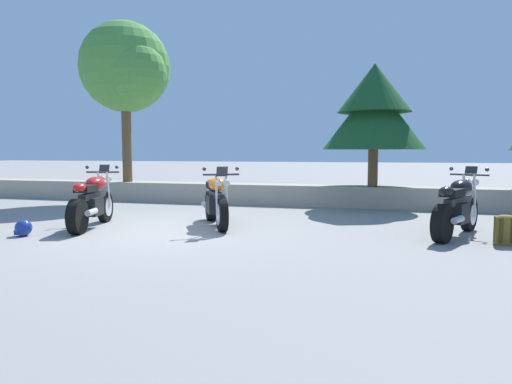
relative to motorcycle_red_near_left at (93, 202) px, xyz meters
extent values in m
plane|color=gray|center=(1.47, -0.06, -0.49)|extent=(120.00, 120.00, 0.00)
cube|color=#A89E89|center=(1.47, 4.74, -0.21)|extent=(36.00, 0.80, 0.55)
cylinder|color=black|center=(-0.18, 0.67, -0.18)|extent=(0.30, 0.64, 0.62)
cylinder|color=black|center=(0.19, -0.72, -0.18)|extent=(0.33, 0.65, 0.62)
cylinder|color=silver|center=(-0.18, 0.67, -0.18)|extent=(0.25, 0.41, 0.38)
cube|color=black|center=(0.02, -0.07, -0.08)|extent=(0.43, 0.55, 0.34)
cube|color=#2D2D30|center=(-0.01, 0.02, 0.12)|extent=(0.42, 1.10, 0.12)
ellipsoid|color=red|center=(-0.05, 0.17, 0.34)|extent=(0.46, 0.59, 0.26)
cube|color=black|center=(0.08, -0.30, 0.28)|extent=(0.40, 0.61, 0.12)
ellipsoid|color=red|center=(0.15, -0.59, 0.32)|extent=(0.28, 0.33, 0.16)
cylinder|color=#2D2D30|center=(-0.16, 0.59, 0.54)|extent=(0.65, 0.21, 0.04)
sphere|color=silver|center=(-0.27, 0.71, 0.40)|extent=(0.13, 0.13, 0.13)
sphere|color=silver|center=(-0.13, 0.75, 0.40)|extent=(0.13, 0.13, 0.13)
cube|color=#26282D|center=(-0.19, 0.69, 0.60)|extent=(0.22, 0.14, 0.18)
cylinder|color=silver|center=(0.28, -0.45, -0.13)|extent=(0.20, 0.40, 0.11)
cylinder|color=silver|center=(-0.26, 0.61, 0.18)|extent=(0.08, 0.17, 0.73)
cylinder|color=silver|center=(-0.08, 0.65, 0.18)|extent=(0.08, 0.17, 0.73)
sphere|color=#2D2D30|center=(-0.44, 0.48, 0.64)|extent=(0.07, 0.07, 0.07)
sphere|color=#2D2D30|center=(0.14, 0.63, 0.64)|extent=(0.07, 0.07, 0.07)
cylinder|color=black|center=(2.54, 0.20, -0.18)|extent=(0.42, 0.61, 0.62)
cylinder|color=black|center=(1.84, 1.46, -0.18)|extent=(0.46, 0.63, 0.62)
cylinder|color=silver|center=(2.54, 0.20, -0.18)|extent=(0.33, 0.41, 0.38)
cube|color=black|center=(2.17, 0.87, -0.08)|extent=(0.51, 0.57, 0.34)
cube|color=#2D2D30|center=(2.21, 0.78, 0.12)|extent=(0.65, 1.03, 0.12)
ellipsoid|color=orange|center=(2.29, 0.65, 0.34)|extent=(0.55, 0.62, 0.26)
cube|color=black|center=(2.06, 1.07, 0.28)|extent=(0.50, 0.62, 0.12)
ellipsoid|color=orange|center=(1.91, 1.33, 0.32)|extent=(0.33, 0.35, 0.16)
cylinder|color=#2D2D30|center=(2.50, 0.27, 0.54)|extent=(0.60, 0.35, 0.04)
sphere|color=silver|center=(2.63, 0.18, 0.40)|extent=(0.13, 0.13, 0.13)
sphere|color=silver|center=(2.51, 0.11, 0.40)|extent=(0.13, 0.13, 0.13)
cube|color=#26282D|center=(2.55, 0.18, 0.60)|extent=(0.22, 0.18, 0.18)
cylinder|color=silver|center=(1.82, 1.17, -0.13)|extent=(0.28, 0.39, 0.11)
cylinder|color=silver|center=(2.60, 0.27, 0.18)|extent=(0.12, 0.16, 0.73)
cylinder|color=silver|center=(2.44, 0.19, 0.18)|extent=(0.12, 0.16, 0.73)
sphere|color=#2D2D30|center=(2.74, 0.44, 0.64)|extent=(0.07, 0.07, 0.07)
sphere|color=#2D2D30|center=(2.22, 0.16, 0.64)|extent=(0.07, 0.07, 0.07)
cylinder|color=black|center=(6.84, 1.46, -0.18)|extent=(0.39, 0.62, 0.62)
cylinder|color=black|center=(6.23, 0.16, -0.18)|extent=(0.42, 0.64, 0.62)
cylinder|color=silver|center=(6.84, 1.46, -0.18)|extent=(0.31, 0.42, 0.38)
cube|color=black|center=(6.51, 0.76, -0.08)|extent=(0.49, 0.57, 0.34)
cube|color=#2D2D30|center=(6.56, 0.86, 0.12)|extent=(0.59, 1.06, 0.12)
ellipsoid|color=black|center=(6.62, 0.99, 0.34)|extent=(0.53, 0.61, 0.26)
cube|color=black|center=(6.42, 0.56, 0.28)|extent=(0.47, 0.62, 0.12)
ellipsoid|color=black|center=(6.29, 0.28, 0.32)|extent=(0.32, 0.35, 0.16)
cylinder|color=#2D2D30|center=(6.80, 1.39, 0.54)|extent=(0.61, 0.31, 0.04)
sphere|color=silver|center=(6.80, 1.55, 0.40)|extent=(0.13, 0.13, 0.13)
sphere|color=silver|center=(6.93, 1.49, 0.40)|extent=(0.13, 0.13, 0.13)
cube|color=#26282D|center=(6.85, 1.48, 0.60)|extent=(0.22, 0.17, 0.18)
cylinder|color=silver|center=(6.48, 0.31, -0.13)|extent=(0.26, 0.39, 0.11)
cylinder|color=silver|center=(6.74, 1.46, 0.18)|extent=(0.11, 0.17, 0.73)
cylinder|color=silver|center=(6.90, 1.39, 0.18)|extent=(0.11, 0.17, 0.73)
sphere|color=#2D2D30|center=(6.51, 1.48, 0.64)|extent=(0.07, 0.07, 0.07)
sphere|color=#2D2D30|center=(7.06, 1.23, 0.64)|extent=(0.07, 0.07, 0.07)
cube|color=brown|center=(7.16, 0.24, -0.27)|extent=(0.30, 0.18, 0.44)
cube|color=brown|center=(7.16, 0.36, -0.31)|extent=(0.24, 0.05, 0.24)
ellipsoid|color=brown|center=(7.16, 0.24, -0.06)|extent=(0.29, 0.17, 0.08)
cube|color=#403513|center=(7.07, 0.14, -0.25)|extent=(0.05, 0.03, 0.37)
sphere|color=navy|center=(-0.61, -1.10, -0.35)|extent=(0.28, 0.28, 0.28)
ellipsoid|color=black|center=(-0.61, -1.18, -0.34)|extent=(0.23, 0.06, 0.12)
cube|color=navy|center=(-0.61, -1.18, -0.42)|extent=(0.20, 0.08, 0.08)
cylinder|color=brown|center=(-2.08, 4.72, 1.26)|extent=(0.28, 0.28, 2.40)
sphere|color=#4C8E3D|center=(-2.08, 4.72, 3.45)|extent=(2.64, 2.64, 2.64)
sphere|color=#4C8E3D|center=(-1.49, 4.32, 3.19)|extent=(1.71, 1.71, 1.71)
cylinder|color=brown|center=(5.07, 4.60, 0.70)|extent=(0.25, 0.25, 1.28)
cone|color=#194C23|center=(5.07, 4.60, 1.87)|extent=(2.57, 2.57, 1.70)
cone|color=#194C23|center=(5.07, 4.60, 2.57)|extent=(1.85, 1.85, 1.22)
camera|label=1|loc=(5.30, -7.52, 0.94)|focal=32.17mm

